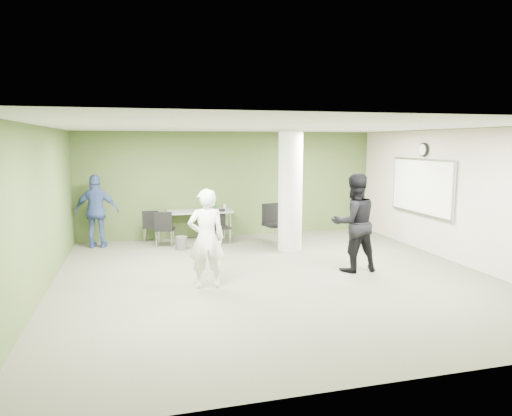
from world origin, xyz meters
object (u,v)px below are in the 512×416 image
object	(u,v)px
chair_back_left	(151,224)
man_black	(354,223)
folding_table	(201,212)
woman_white	(206,239)
man_blue	(97,211)

from	to	relation	value
chair_back_left	man_black	world-z (taller)	man_black
folding_table	man_black	distance (m)	4.36
woman_white	man_blue	xyz separation A→B (m)	(-2.08, 3.73, 0.01)
man_blue	folding_table	bearing A→B (deg)	-166.41
man_black	man_blue	xyz separation A→B (m)	(-5.02, 3.41, -0.08)
folding_table	man_blue	distance (m)	2.52
man_black	man_blue	size ratio (longest dim) A/B	1.09
folding_table	woman_white	bearing A→B (deg)	-94.03
man_black	man_blue	world-z (taller)	man_black
folding_table	woman_white	xyz separation A→B (m)	(-0.43, -3.88, 0.14)
folding_table	man_black	bearing A→B (deg)	-52.45
chair_back_left	woman_white	world-z (taller)	woman_white
chair_back_left	man_blue	bearing A→B (deg)	15.28
chair_back_left	man_blue	distance (m)	1.33
chair_back_left	man_blue	size ratio (longest dim) A/B	0.47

